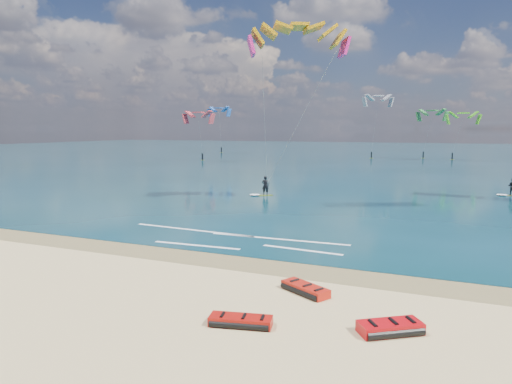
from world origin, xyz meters
TOP-DOWN VIEW (x-y plane):
  - ground at (0.00, 40.00)m, footprint 320.00×320.00m
  - wet_sand_strip at (0.00, 3.00)m, footprint 320.00×2.40m
  - sea at (0.00, 104.00)m, footprint 320.00×200.00m
  - packed_kite_left at (5.17, -3.41)m, footprint 2.41×1.45m
  - packed_kite_mid at (6.29, 0.29)m, footprint 2.50×2.04m
  - packed_kite_right at (9.78, -2.12)m, footprint 2.51×2.23m
  - kitesurfer_main at (-2.25, 21.66)m, footprint 11.59×7.89m
  - shoreline_foam at (0.10, 7.26)m, footprint 14.34×3.89m
  - distant_kites at (3.77, 75.10)m, footprint 88.31×34.35m

SIDE VIEW (x-z plane):
  - ground at x=0.00m, z-range 0.00..0.00m
  - packed_kite_left at x=5.17m, z-range -0.18..0.18m
  - packed_kite_mid at x=6.29m, z-range -0.20..0.20m
  - packed_kite_right at x=9.78m, z-range -0.22..0.22m
  - wet_sand_strip at x=0.00m, z-range 0.00..0.01m
  - sea at x=0.00m, z-range 0.00..0.04m
  - shoreline_foam at x=0.10m, z-range 0.04..0.05m
  - distant_kites at x=3.77m, z-range -0.87..12.26m
  - kitesurfer_main at x=-2.25m, z-range 0.34..16.44m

